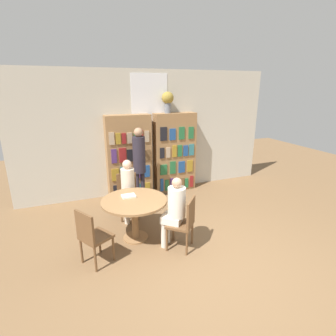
% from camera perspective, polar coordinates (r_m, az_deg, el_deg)
% --- Properties ---
extents(ground_plane, '(16.00, 16.00, 0.00)m').
position_cam_1_polar(ground_plane, '(4.30, 11.06, -20.42)').
color(ground_plane, brown).
extents(wall_back, '(6.40, 0.07, 3.00)m').
position_cam_1_polar(wall_back, '(6.56, -3.97, 7.65)').
color(wall_back, beige).
rests_on(wall_back, ground_plane).
extents(bookshelf_left, '(1.06, 0.34, 1.99)m').
position_cam_1_polar(bookshelf_left, '(6.33, -8.45, 2.37)').
color(bookshelf_left, olive).
rests_on(bookshelf_left, ground_plane).
extents(bookshelf_right, '(1.06, 0.34, 1.99)m').
position_cam_1_polar(bookshelf_right, '(6.68, 1.46, 3.36)').
color(bookshelf_right, olive).
rests_on(bookshelf_right, ground_plane).
extents(flower_vase, '(0.29, 0.29, 0.50)m').
position_cam_1_polar(flower_vase, '(6.42, -0.08, 14.64)').
color(flower_vase, slate).
rests_on(flower_vase, bookshelf_right).
extents(reading_table, '(1.13, 1.13, 0.75)m').
position_cam_1_polar(reading_table, '(4.61, -7.30, -8.38)').
color(reading_table, olive).
rests_on(reading_table, ground_plane).
extents(chair_near_camera, '(0.55, 0.55, 0.91)m').
position_cam_1_polar(chair_near_camera, '(4.16, -16.28, -13.77)').
color(chair_near_camera, brown).
rests_on(chair_near_camera, ground_plane).
extents(chair_left_side, '(0.43, 0.43, 0.91)m').
position_cam_1_polar(chair_left_side, '(5.47, -8.80, -5.41)').
color(chair_left_side, brown).
rests_on(chair_left_side, ground_plane).
extents(chair_far_side, '(0.56, 0.56, 0.91)m').
position_cam_1_polar(chair_far_side, '(4.36, 3.62, -11.46)').
color(chair_far_side, brown).
rests_on(chair_far_side, ground_plane).
extents(seated_reader_left, '(0.29, 0.38, 1.25)m').
position_cam_1_polar(seated_reader_left, '(5.23, -8.63, -4.07)').
color(seated_reader_left, beige).
rests_on(seated_reader_left, ground_plane).
extents(seated_reader_right, '(0.43, 0.43, 1.24)m').
position_cam_1_polar(seated_reader_right, '(4.31, 1.38, -8.71)').
color(seated_reader_right, silver).
rests_on(seated_reader_right, ground_plane).
extents(librarian_standing, '(0.28, 0.55, 1.76)m').
position_cam_1_polar(librarian_standing, '(5.87, -6.29, 2.05)').
color(librarian_standing, '#28232D').
rests_on(librarian_standing, ground_plane).
extents(open_book_on_table, '(0.24, 0.18, 0.03)m').
position_cam_1_polar(open_book_on_table, '(4.67, -8.59, -6.05)').
color(open_book_on_table, silver).
rests_on(open_book_on_table, reading_table).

